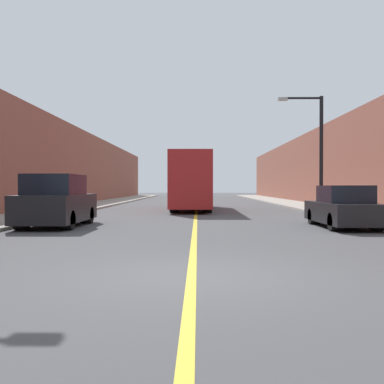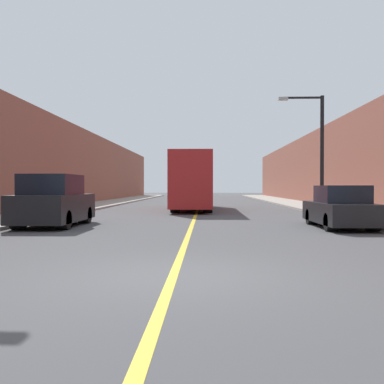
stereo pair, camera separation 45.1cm
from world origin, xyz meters
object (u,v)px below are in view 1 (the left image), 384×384
at_px(car_right_near, 343,209).
at_px(street_lamp_right, 317,145).
at_px(bus, 192,181).
at_px(parked_suv_left, 56,203).

height_order(car_right_near, street_lamp_right, street_lamp_right).
height_order(bus, car_right_near, bus).
bearing_deg(car_right_near, bus, 114.35).
distance_m(bus, street_lamp_right, 8.57).
xyz_separation_m(car_right_near, street_lamp_right, (1.05, 7.65, 3.02)).
distance_m(bus, car_right_near, 13.87).
relative_size(parked_suv_left, car_right_near, 1.01).
xyz_separation_m(bus, street_lamp_right, (6.75, -4.95, 1.86)).
relative_size(car_right_near, street_lamp_right, 0.71).
relative_size(bus, car_right_near, 2.45).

